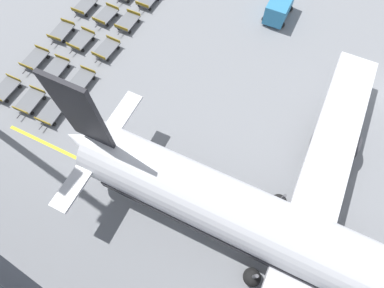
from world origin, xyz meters
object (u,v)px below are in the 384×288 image
Objects in this scene: baggage_dolly_row_near_col_c at (85,6)px; baggage_dolly_row_mid_b_col_c at (128,22)px; baggage_dolly_row_mid_b_col_b at (148,0)px; service_van at (280,7)px; baggage_dolly_row_near_col_f at (6,89)px; airplane at (319,252)px; baggage_dolly_row_near_col_d at (62,32)px; baggage_dolly_row_mid_a_col_f at (30,101)px; baggage_dolly_row_mid_b_col_f at (52,112)px; baggage_dolly_row_mid_a_col_c at (106,15)px; baggage_dolly_row_mid_a_col_e at (56,69)px; baggage_dolly_row_mid_a_col_d at (81,40)px; baggage_dolly_row_near_col_e at (35,59)px; baggage_dolly_row_mid_b_col_d at (107,49)px; baggage_dolly_row_mid_b_col_e at (81,81)px.

baggage_dolly_row_mid_b_col_c is (-0.45, 5.60, 0.00)m from baggage_dolly_row_near_col_c.
baggage_dolly_row_near_col_c is 7.07m from baggage_dolly_row_mid_b_col_b.
service_van is 1.32× the size of baggage_dolly_row_near_col_f.
airplane is 8.84× the size of service_van.
baggage_dolly_row_near_col_d is at bearing 6.15° from baggage_dolly_row_near_col_c.
baggage_dolly_row_near_col_f is at bearing -85.96° from baggage_dolly_row_mid_a_col_f.
baggage_dolly_row_near_col_f and baggage_dolly_row_mid_b_col_f have the same top height.
baggage_dolly_row_mid_a_col_c is (-12.75, 1.93, 0.00)m from baggage_dolly_row_near_col_f.
airplane is 27.87m from baggage_dolly_row_mid_a_col_e.
baggage_dolly_row_mid_a_col_e is at bearing 151.31° from baggage_dolly_row_near_col_f.
baggage_dolly_row_near_col_f and baggage_dolly_row_mid_a_col_e have the same top height.
airplane is 11.79× the size of baggage_dolly_row_mid_a_col_d.
baggage_dolly_row_near_col_c is 1.00× the size of baggage_dolly_row_near_col_e.
baggage_dolly_row_near_col_c and baggage_dolly_row_mid_a_col_c have the same top height.
baggage_dolly_row_near_col_d and baggage_dolly_row_near_col_e have the same top height.
service_van is 14.58m from baggage_dolly_row_mid_b_col_b.
airplane reaches higher than baggage_dolly_row_near_col_d.
service_van is at bearing 113.14° from baggage_dolly_row_mid_b_col_b.
baggage_dolly_row_near_col_d is 5.01m from baggage_dolly_row_mid_a_col_c.
airplane is 11.83× the size of baggage_dolly_row_mid_a_col_c.
airplane is at bearing 91.29° from baggage_dolly_row_near_col_f.
baggage_dolly_row_mid_a_col_d is 8.38m from baggage_dolly_row_mid_a_col_f.
baggage_dolly_row_near_col_e and baggage_dolly_row_mid_b_col_c have the same top height.
baggage_dolly_row_mid_a_col_e is at bearing 35.59° from baggage_dolly_row_near_col_d.
baggage_dolly_row_near_col_d is 2.59m from baggage_dolly_row_mid_a_col_d.
baggage_dolly_row_mid_a_col_e and baggage_dolly_row_mid_b_col_c have the same top height.
baggage_dolly_row_mid_b_col_b is at bearing 150.43° from baggage_dolly_row_near_col_d.
baggage_dolly_row_near_col_c is 7.16m from baggage_dolly_row_mid_b_col_d.
baggage_dolly_row_near_col_f is 12.89m from baggage_dolly_row_mid_a_col_c.
baggage_dolly_row_near_col_e is at bearing -86.63° from baggage_dolly_row_mid_b_col_e.
service_van is 1.32× the size of baggage_dolly_row_mid_b_col_f.
baggage_dolly_row_mid_a_col_e is 1.00× the size of baggage_dolly_row_mid_b_col_f.
baggage_dolly_row_mid_b_col_c is at bearing 132.83° from baggage_dolly_row_near_col_d.
baggage_dolly_row_mid_b_col_f is (12.77, 0.96, 0.00)m from baggage_dolly_row_mid_b_col_c.
baggage_dolly_row_mid_b_col_d is at bearing -108.39° from airplane.
baggage_dolly_row_near_col_c is 13.96m from baggage_dolly_row_mid_b_col_f.
service_van is 25.68m from baggage_dolly_row_mid_b_col_f.
baggage_dolly_row_near_col_d is at bearing -104.27° from airplane.
baggage_dolly_row_mid_b_col_b is (-16.54, -25.42, -2.85)m from airplane.
baggage_dolly_row_near_col_e is 1.00× the size of baggage_dolly_row_mid_a_col_e.
baggage_dolly_row_near_col_c is 13.14m from baggage_dolly_row_mid_a_col_f.
baggage_dolly_row_mid_a_col_f is (8.33, 0.96, 0.00)m from baggage_dolly_row_mid_a_col_d.
baggage_dolly_row_mid_b_col_f is (8.52, 0.49, 0.00)m from baggage_dolly_row_mid_b_col_d.
airplane is at bearing 74.21° from baggage_dolly_row_mid_a_col_d.
baggage_dolly_row_near_col_d is at bearing -142.71° from baggage_dolly_row_mid_b_col_f.
baggage_dolly_row_mid_a_col_e is (-0.15, 2.62, 0.00)m from baggage_dolly_row_near_col_e.
baggage_dolly_row_near_col_f is 0.99× the size of baggage_dolly_row_mid_a_col_e.
baggage_dolly_row_mid_b_col_e is at bearing 149.97° from baggage_dolly_row_mid_a_col_f.
baggage_dolly_row_mid_b_col_e is 1.00× the size of baggage_dolly_row_mid_b_col_f.
airplane is 11.75× the size of baggage_dolly_row_mid_b_col_b.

